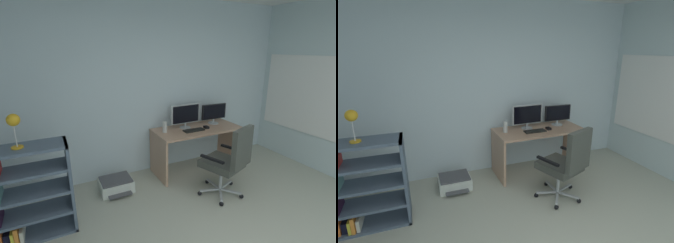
% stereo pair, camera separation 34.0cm
% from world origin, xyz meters
% --- Properties ---
extents(wall_back, '(4.88, 0.10, 2.74)m').
position_xyz_m(wall_back, '(0.00, 2.73, 1.37)').
color(wall_back, silver).
rests_on(wall_back, ground).
extents(window_pane, '(0.01, 1.48, 1.22)m').
position_xyz_m(window_pane, '(2.44, 1.77, 1.23)').
color(window_pane, white).
extents(window_frame, '(0.02, 1.56, 1.30)m').
position_xyz_m(window_frame, '(2.43, 1.77, 1.23)').
color(window_frame, white).
extents(desk, '(1.44, 0.63, 0.73)m').
position_xyz_m(desk, '(0.63, 2.32, 0.54)').
color(desk, tan).
rests_on(desk, ground).
extents(monitor_main, '(0.52, 0.18, 0.39)m').
position_xyz_m(monitor_main, '(0.47, 2.42, 0.96)').
color(monitor_main, '#B2B5B7').
rests_on(monitor_main, desk).
extents(monitor_secondary, '(0.46, 0.18, 0.34)m').
position_xyz_m(monitor_secondary, '(1.03, 2.42, 0.93)').
color(monitor_secondary, '#B2B5B7').
rests_on(monitor_secondary, desk).
extents(keyboard, '(0.34, 0.14, 0.02)m').
position_xyz_m(keyboard, '(0.51, 2.22, 0.74)').
color(keyboard, black).
rests_on(keyboard, desk).
extents(computer_mouse, '(0.07, 0.10, 0.03)m').
position_xyz_m(computer_mouse, '(0.77, 2.25, 0.75)').
color(computer_mouse, black).
rests_on(computer_mouse, desk).
extents(desktop_speaker, '(0.07, 0.07, 0.17)m').
position_xyz_m(desktop_speaker, '(0.07, 2.37, 0.82)').
color(desktop_speaker, silver).
rests_on(desktop_speaker, desk).
extents(office_chair, '(0.63, 0.70, 1.04)m').
position_xyz_m(office_chair, '(0.57, 1.43, 0.56)').
color(office_chair, '#B7BABC').
rests_on(office_chair, ground).
extents(bookshelf, '(0.91, 0.36, 1.04)m').
position_xyz_m(bookshelf, '(-1.92, 1.80, 0.49)').
color(bookshelf, '#4D5D71').
rests_on(bookshelf, ground).
extents(desk_lamp, '(0.12, 0.12, 0.35)m').
position_xyz_m(desk_lamp, '(-1.83, 1.80, 1.30)').
color(desk_lamp, gold).
rests_on(desk_lamp, bookshelf).
extents(printer, '(0.46, 0.46, 0.19)m').
position_xyz_m(printer, '(-0.77, 2.26, 0.09)').
color(printer, silver).
rests_on(printer, ground).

